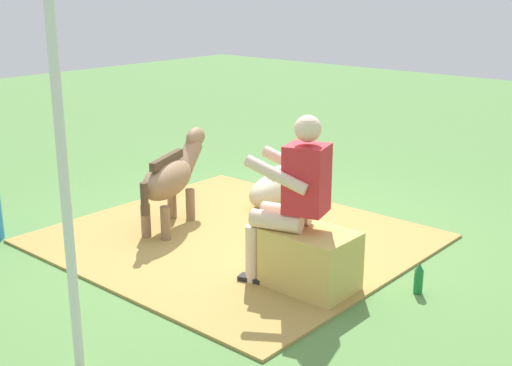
{
  "coord_description": "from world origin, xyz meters",
  "views": [
    {
      "loc": [
        -3.85,
        4.48,
        2.27
      ],
      "look_at": [
        -0.06,
        0.11,
        0.55
      ],
      "focal_mm": 46.97,
      "sensor_mm": 36.0,
      "label": 1
    }
  ],
  "objects_px": {
    "pony_standing": "(172,177)",
    "tent_pole_left": "(65,195)",
    "hay_bale": "(310,261)",
    "pony_lying": "(283,186)",
    "soda_bottle": "(419,279)",
    "person_seated": "(292,193)"
  },
  "relations": [
    {
      "from": "pony_lying",
      "to": "tent_pole_left",
      "type": "xyz_separation_m",
      "value": [
        -1.09,
        3.35,
        0.93
      ]
    },
    {
      "from": "hay_bale",
      "to": "person_seated",
      "type": "xyz_separation_m",
      "value": [
        0.16,
        0.03,
        0.51
      ]
    },
    {
      "from": "hay_bale",
      "to": "person_seated",
      "type": "relative_size",
      "value": 0.49
    },
    {
      "from": "hay_bale",
      "to": "tent_pole_left",
      "type": "xyz_separation_m",
      "value": [
        0.4,
        1.82,
        0.88
      ]
    },
    {
      "from": "soda_bottle",
      "to": "hay_bale",
      "type": "bearing_deg",
      "value": 36.35
    },
    {
      "from": "hay_bale",
      "to": "tent_pole_left",
      "type": "height_order",
      "value": "tent_pole_left"
    },
    {
      "from": "tent_pole_left",
      "to": "person_seated",
      "type": "bearing_deg",
      "value": -97.69
    },
    {
      "from": "person_seated",
      "to": "pony_lying",
      "type": "xyz_separation_m",
      "value": [
        1.33,
        -1.56,
        -0.57
      ]
    },
    {
      "from": "person_seated",
      "to": "pony_standing",
      "type": "bearing_deg",
      "value": -9.53
    },
    {
      "from": "hay_bale",
      "to": "soda_bottle",
      "type": "relative_size",
      "value": 2.67
    },
    {
      "from": "hay_bale",
      "to": "soda_bottle",
      "type": "height_order",
      "value": "hay_bale"
    },
    {
      "from": "person_seated",
      "to": "pony_standing",
      "type": "height_order",
      "value": "person_seated"
    },
    {
      "from": "pony_standing",
      "to": "tent_pole_left",
      "type": "distance_m",
      "value": 2.59
    },
    {
      "from": "pony_lying",
      "to": "soda_bottle",
      "type": "distance_m",
      "value": 2.4
    },
    {
      "from": "hay_bale",
      "to": "pony_standing",
      "type": "xyz_separation_m",
      "value": [
        1.83,
        -0.25,
        0.27
      ]
    },
    {
      "from": "hay_bale",
      "to": "soda_bottle",
      "type": "xyz_separation_m",
      "value": [
        -0.67,
        -0.49,
        -0.12
      ]
    },
    {
      "from": "hay_bale",
      "to": "person_seated",
      "type": "distance_m",
      "value": 0.54
    },
    {
      "from": "hay_bale",
      "to": "pony_lying",
      "type": "distance_m",
      "value": 2.14
    },
    {
      "from": "soda_bottle",
      "to": "pony_standing",
      "type": "bearing_deg",
      "value": 5.54
    },
    {
      "from": "soda_bottle",
      "to": "tent_pole_left",
      "type": "distance_m",
      "value": 2.74
    },
    {
      "from": "pony_standing",
      "to": "pony_lying",
      "type": "xyz_separation_m",
      "value": [
        -0.33,
        -1.28,
        -0.32
      ]
    },
    {
      "from": "hay_bale",
      "to": "tent_pole_left",
      "type": "bearing_deg",
      "value": 77.55
    }
  ]
}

